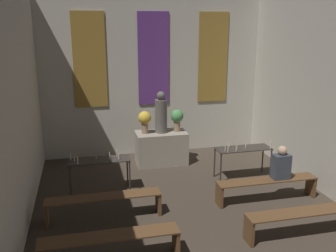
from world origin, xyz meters
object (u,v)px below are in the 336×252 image
object	(u,v)px
statue	(161,114)
pew_back_right	(267,185)
candle_rack_left	(99,163)
person_seated	(281,164)
pew_third_right	(305,217)
pew_back_left	(104,202)
flower_vase_left	(145,120)
candle_rack_right	(243,152)
altar	(161,148)
flower_vase_right	(177,118)
pew_third_left	(110,242)

from	to	relation	value
statue	pew_back_right	world-z (taller)	statue
candle_rack_left	person_seated	xyz separation A→B (m)	(3.73, -1.26, 0.12)
pew_third_right	pew_back_left	size ratio (longest dim) A/B	1.00
statue	flower_vase_left	world-z (taller)	statue
candle_rack_right	statue	bearing A→B (deg)	139.96
altar	pew_back_right	distance (m)	3.20
altar	pew_back_left	distance (m)	3.20
candle_rack_right	pew_back_right	bearing A→B (deg)	-89.97
statue	person_seated	world-z (taller)	statue
statue	flower_vase_right	distance (m)	0.46
pew_back_left	pew_back_right	distance (m)	3.43
statue	pew_third_left	world-z (taller)	statue
pew_third_right	altar	bearing A→B (deg)	112.64
pew_back_right	candle_rack_right	bearing A→B (deg)	90.03
pew_third_right	candle_rack_left	bearing A→B (deg)	142.11
pew_back_right	statue	bearing A→B (deg)	122.46
candle_rack_left	pew_back_left	world-z (taller)	candle_rack_left
flower_vase_right	candle_rack_right	xyz separation A→B (m)	(1.28, -1.44, -0.57)
candle_rack_left	person_seated	distance (m)	3.94
pew_back_left	pew_back_right	xyz separation A→B (m)	(3.43, 0.00, 0.00)
pew_third_left	flower_vase_left	bearing A→B (deg)	72.74
pew_third_right	statue	bearing A→B (deg)	112.64
flower_vase_right	pew_third_left	size ratio (longest dim) A/B	0.27
pew_third_left	pew_back_left	distance (m)	1.42
flower_vase_left	pew_back_left	xyz separation A→B (m)	(-1.28, -2.70, -0.89)
altar	pew_back_left	bearing A→B (deg)	-122.46
pew_back_right	person_seated	distance (m)	0.53
pew_back_right	flower_vase_right	bearing A→B (deg)	115.36
pew_back_left	flower_vase_right	bearing A→B (deg)	51.40
flower_vase_right	candle_rack_left	distance (m)	2.66
pew_third_left	pew_back_left	size ratio (longest dim) A/B	1.00
flower_vase_left	statue	bearing A→B (deg)	-0.00
statue	flower_vase_left	bearing A→B (deg)	180.00
flower_vase_right	pew_third_right	distance (m)	4.40
pew_third_left	person_seated	size ratio (longest dim) A/B	3.02
candle_rack_right	person_seated	world-z (taller)	person_seated
statue	pew_third_left	bearing A→B (deg)	-112.64
candle_rack_left	pew_back_right	world-z (taller)	candle_rack_left
candle_rack_left	pew_back_right	bearing A→B (deg)	-20.10
pew_third_left	pew_back_right	bearing A→B (deg)	22.43
pew_third_left	pew_third_right	distance (m)	3.43
altar	candle_rack_right	distance (m)	2.25
flower_vase_right	candle_rack_left	size ratio (longest dim) A/B	0.44
statue	flower_vase_right	bearing A→B (deg)	0.00
altar	person_seated	distance (m)	3.38
altar	person_seated	bearing A→B (deg)	-53.28
candle_rack_left	pew_back_left	bearing A→B (deg)	-89.72
flower_vase_left	pew_back_left	bearing A→B (deg)	-115.36
altar	pew_back_left	xyz separation A→B (m)	(-1.72, -2.70, -0.08)
candle_rack_left	pew_back_left	distance (m)	1.30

